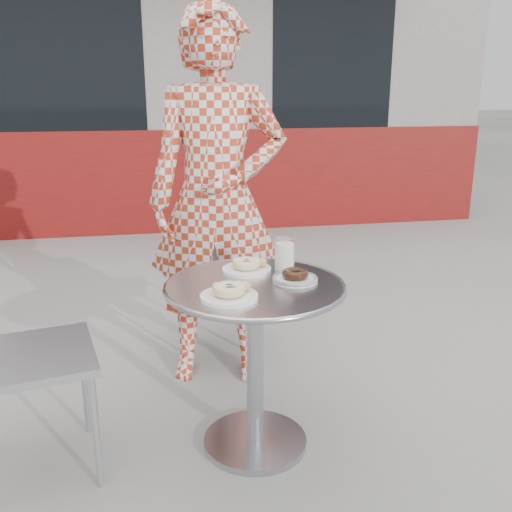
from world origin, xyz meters
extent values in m
plane|color=gray|center=(0.00, 0.00, 0.00)|extent=(60.00, 60.00, 0.00)
cube|color=gray|center=(0.00, 5.60, 1.50)|extent=(6.00, 4.00, 3.00)
cube|color=maroon|center=(0.00, 3.68, 0.50)|extent=(6.02, 0.20, 1.00)
cube|color=black|center=(-1.20, 3.61, 1.70)|extent=(1.60, 0.04, 1.40)
cube|color=black|center=(1.40, 3.61, 1.70)|extent=(1.20, 0.04, 1.40)
cylinder|color=#B9B9BE|center=(-0.05, 0.00, 0.01)|extent=(0.42, 0.42, 0.03)
cylinder|color=#B9B9BE|center=(-0.05, 0.00, 0.35)|extent=(0.07, 0.07, 0.66)
cylinder|color=#B9B9BE|center=(-0.05, 0.00, 0.68)|extent=(0.66, 0.66, 0.02)
torus|color=#B9B9BE|center=(-0.05, 0.00, 0.68)|extent=(0.69, 0.69, 0.02)
cube|color=#AEB1B7|center=(-0.08, 0.99, 0.41)|extent=(0.40, 0.40, 0.03)
cube|color=#AEB1B7|center=(-0.08, 0.80, 0.61)|extent=(0.38, 0.04, 0.38)
cube|color=#AEB1B7|center=(-0.87, 0.00, 0.47)|extent=(0.51, 0.51, 0.03)
imported|color=#B5331B|center=(-0.11, 0.64, 0.88)|extent=(0.70, 0.52, 1.77)
cylinder|color=white|center=(-0.05, 0.15, 0.70)|extent=(0.19, 0.19, 0.01)
torus|color=#DAAE53|center=(-0.05, 0.15, 0.72)|extent=(0.11, 0.11, 0.04)
sphere|color=#B77A3F|center=(0.01, 0.16, 0.72)|extent=(0.04, 0.04, 0.04)
cylinder|color=white|center=(-0.17, -0.13, 0.70)|extent=(0.20, 0.20, 0.01)
torus|color=#DAAE53|center=(-0.17, -0.13, 0.72)|extent=(0.12, 0.12, 0.04)
sphere|color=#B77A3F|center=(-0.10, -0.11, 0.73)|extent=(0.04, 0.04, 0.04)
cylinder|color=white|center=(0.11, 0.01, 0.70)|extent=(0.17, 0.17, 0.01)
torus|color=black|center=(0.11, 0.01, 0.72)|extent=(0.10, 0.10, 0.03)
torus|color=black|center=(0.11, 0.01, 0.70)|extent=(0.17, 0.17, 0.01)
cylinder|color=white|center=(0.10, 0.15, 0.75)|extent=(0.07, 0.07, 0.11)
cylinder|color=white|center=(0.10, 0.15, 0.76)|extent=(0.08, 0.08, 0.13)
camera|label=1|loc=(-0.42, -1.97, 1.40)|focal=40.00mm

